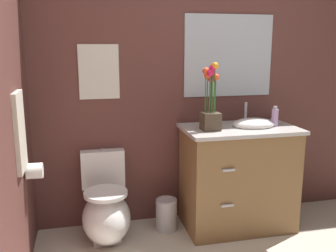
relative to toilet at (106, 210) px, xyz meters
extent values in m
cube|color=brown|center=(1.02, 0.30, 1.01)|extent=(4.29, 0.05, 2.50)
ellipsoid|color=white|center=(0.00, -0.05, -0.04)|extent=(0.38, 0.48, 0.40)
cube|color=white|center=(0.00, 0.00, -0.15)|extent=(0.22, 0.26, 0.18)
cube|color=white|center=(0.00, 0.24, 0.28)|extent=(0.36, 0.13, 0.32)
cylinder|color=white|center=(0.00, -0.07, 0.17)|extent=(0.34, 0.34, 0.03)
cylinder|color=#B7B7BC|center=(0.00, 0.24, 0.44)|extent=(0.04, 0.04, 0.02)
cube|color=brown|center=(1.12, -0.03, 0.18)|extent=(0.90, 0.52, 0.85)
cube|color=#BCB7B2|center=(1.12, -0.03, 0.62)|extent=(0.94, 0.56, 0.03)
ellipsoid|color=white|center=(1.24, -0.03, 0.65)|extent=(0.36, 0.26, 0.10)
cylinder|color=#B7B7BC|center=(1.24, 0.13, 0.72)|extent=(0.02, 0.02, 0.18)
cube|color=#B7B7BC|center=(0.92, -0.30, 0.37)|extent=(0.10, 0.02, 0.02)
cube|color=#B7B7BC|center=(0.92, -0.30, 0.08)|extent=(0.10, 0.02, 0.02)
cube|color=#4C3D2D|center=(0.84, -0.07, 0.70)|extent=(0.14, 0.14, 0.14)
cylinder|color=#386B2D|center=(0.88, -0.07, 0.91)|extent=(0.01, 0.01, 0.28)
sphere|color=#EA4C23|center=(0.88, -0.07, 1.05)|extent=(0.06, 0.06, 0.06)
cylinder|color=#386B2D|center=(0.85, -0.06, 0.91)|extent=(0.01, 0.01, 0.26)
sphere|color=#E01E51|center=(0.85, -0.06, 1.04)|extent=(0.06, 0.06, 0.06)
cylinder|color=#386B2D|center=(0.85, -0.05, 0.93)|extent=(0.01, 0.01, 0.31)
sphere|color=#E01E51|center=(0.85, -0.05, 1.08)|extent=(0.06, 0.06, 0.06)
cylinder|color=#386B2D|center=(0.82, -0.05, 0.92)|extent=(0.01, 0.01, 0.29)
sphere|color=#EA4C23|center=(0.82, -0.05, 1.07)|extent=(0.06, 0.06, 0.06)
cylinder|color=#386B2D|center=(0.80, -0.06, 0.94)|extent=(0.01, 0.01, 0.33)
sphere|color=#EA4C23|center=(0.80, -0.06, 1.10)|extent=(0.06, 0.06, 0.06)
cylinder|color=#386B2D|center=(0.82, -0.10, 0.93)|extent=(0.01, 0.01, 0.31)
sphere|color=#E01E51|center=(0.82, -0.10, 1.09)|extent=(0.06, 0.06, 0.06)
cylinder|color=#386B2D|center=(0.84, -0.09, 0.95)|extent=(0.01, 0.01, 0.35)
sphere|color=#E01E51|center=(0.84, -0.09, 1.13)|extent=(0.06, 0.06, 0.06)
cylinder|color=#386B2D|center=(0.86, -0.10, 0.96)|extent=(0.01, 0.01, 0.37)
sphere|color=orange|center=(0.86, -0.10, 1.14)|extent=(0.06, 0.06, 0.06)
cylinder|color=#B28CBF|center=(1.41, -0.06, 0.71)|extent=(0.06, 0.06, 0.14)
cylinder|color=#B7B7BC|center=(1.41, -0.06, 0.79)|extent=(0.03, 0.03, 0.02)
cylinder|color=#B7B7BC|center=(0.51, 0.04, -0.11)|extent=(0.18, 0.18, 0.26)
torus|color=#B7B7BC|center=(0.51, 0.04, 0.02)|extent=(0.18, 0.18, 0.01)
cube|color=silver|center=(0.00, 0.27, 1.09)|extent=(0.32, 0.01, 0.44)
cube|color=#B2BCC6|center=(1.12, 0.27, 1.21)|extent=(0.80, 0.01, 0.70)
cube|color=beige|center=(-0.55, -0.33, 0.75)|extent=(0.03, 0.28, 0.52)
cylinder|color=white|center=(-0.49, -0.20, 0.44)|extent=(0.11, 0.11, 0.11)
camera|label=1|loc=(-0.15, -2.85, 1.29)|focal=40.31mm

